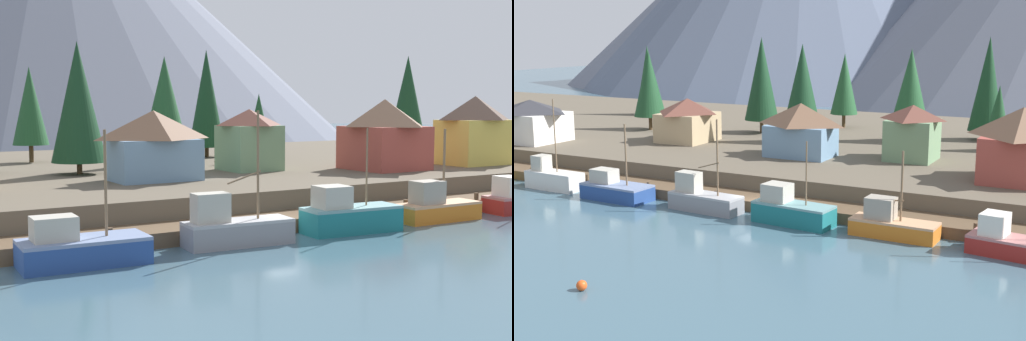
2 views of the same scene
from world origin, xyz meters
TOP-DOWN VIEW (x-y plane):
  - ground_plane at (0.00, 20.00)m, footprint 400.00×400.00m
  - dock at (0.00, 1.99)m, footprint 80.00×4.00m
  - shoreline_bank at (0.00, 32.00)m, footprint 400.00×56.00m
  - mountain_east_peak at (23.60, 138.95)m, footprint 147.32×147.32m
  - fishing_boat_blue at (-14.48, -1.88)m, footprint 7.24×3.46m
  - fishing_boat_grey at (-4.41, -1.53)m, footprint 7.26×2.88m
  - fishing_boat_teal at (4.74, -1.72)m, footprint 7.30×3.22m
  - fishing_boat_orange at (13.63, -1.40)m, footprint 7.09×2.56m
  - house_blue at (-2.54, 15.65)m, footprint 7.55×5.23m
  - house_red at (21.27, 13.16)m, footprint 7.14×7.30m
  - house_yellow at (33.51, 12.43)m, footprint 7.80×5.28m
  - house_green at (9.15, 19.30)m, footprint 5.31×5.45m
  - conifer_near_right at (13.57, 37.02)m, footprint 4.42×4.42m
  - conifer_mid_left at (41.55, 31.32)m, footprint 5.07×5.07m
  - conifer_back_left at (16.38, 29.27)m, footprint 2.88×2.88m
  - conifer_centre at (-6.41, 24.20)m, footprint 5.11×5.11m
  - conifer_far_left at (-7.04, 39.94)m, footprint 3.96×3.96m
  - conifer_far_right at (5.34, 31.04)m, footprint 4.92×4.92m

SIDE VIEW (x-z plane):
  - ground_plane at x=0.00m, z-range -1.00..0.00m
  - dock at x=0.00m, z-range -0.30..1.30m
  - fishing_boat_blue at x=-14.48m, z-range -2.80..4.81m
  - fishing_boat_orange at x=13.63m, z-range -2.48..4.65m
  - fishing_boat_grey at x=-4.41m, z-range -3.17..5.46m
  - fishing_boat_teal at x=4.74m, z-range -2.46..4.89m
  - shoreline_bank at x=0.00m, z-range 0.00..2.50m
  - house_blue at x=-2.54m, z-range 2.57..8.57m
  - house_green at x=9.15m, z-range 2.56..8.60m
  - house_red at x=21.27m, z-range 2.58..9.60m
  - house_yellow at x=33.51m, z-range 2.58..9.98m
  - conifer_back_left at x=16.38m, z-range 3.19..10.92m
  - conifer_far_left at x=-7.04m, z-range 3.47..14.15m
  - conifer_centre at x=-6.41m, z-range 3.06..15.39m
  - conifer_far_right at x=5.34m, z-range 3.40..15.15m
  - conifer_mid_left at x=41.55m, z-range 3.16..16.25m
  - conifer_near_right at x=13.57m, z-range 3.12..16.32m
  - mountain_east_peak at x=23.60m, z-range 0.00..67.58m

